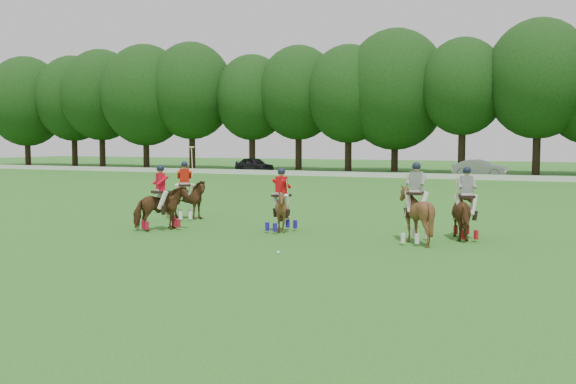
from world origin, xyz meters
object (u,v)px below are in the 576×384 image
at_px(car_left, 254,165).
at_px(polo_red_c, 281,210).
at_px(polo_red_a, 161,207).
at_px(polo_stripe_a, 466,213).
at_px(polo_ball, 278,253).
at_px(car_mid, 480,168).
at_px(polo_stripe_b, 416,214).
at_px(polo_red_b, 185,199).

xyz_separation_m(car_left, polo_red_c, (20.65, -37.80, 0.02)).
xyz_separation_m(polo_red_a, polo_stripe_a, (9.82, 2.29, 0.01)).
xyz_separation_m(polo_red_a, polo_red_c, (3.91, 1.36, -0.05)).
xyz_separation_m(polo_red_c, polo_ball, (1.74, -3.92, -0.71)).
xyz_separation_m(car_mid, polo_red_a, (-5.18, -39.16, 0.05)).
bearing_deg(car_mid, polo_stripe_a, -171.81).
relative_size(car_left, polo_stripe_a, 1.93).
distance_m(polo_red_a, polo_red_c, 4.14).
bearing_deg(polo_ball, polo_stripe_b, 49.98).
xyz_separation_m(polo_red_b, polo_red_c, (4.91, -1.60, -0.05)).
bearing_deg(polo_stripe_b, polo_red_b, 167.86).
height_order(car_left, polo_red_a, polo_red_a).
height_order(polo_red_a, polo_stripe_b, polo_stripe_b).
bearing_deg(polo_red_c, car_left, 118.65).
height_order(polo_red_a, polo_red_c, polo_red_a).
xyz_separation_m(polo_stripe_b, polo_ball, (-2.91, -3.47, -0.84)).
height_order(car_mid, polo_red_b, polo_red_b).
relative_size(polo_red_c, polo_stripe_b, 0.89).
bearing_deg(car_left, polo_red_a, -137.61).
distance_m(polo_red_b, polo_ball, 8.68).
xyz_separation_m(polo_red_a, polo_red_b, (-1.00, 2.96, 0.00)).
bearing_deg(car_left, polo_ball, -132.53).
bearing_deg(polo_ball, polo_red_c, 113.93).
bearing_deg(polo_stripe_b, polo_red_c, 174.36).
xyz_separation_m(car_left, car_mid, (21.92, 0.00, 0.01)).
xyz_separation_m(polo_red_c, polo_stripe_b, (4.65, -0.46, 0.13)).
relative_size(car_mid, polo_red_b, 1.63).
distance_m(car_left, polo_stripe_b, 45.87).
height_order(car_left, polo_red_b, polo_red_b).
distance_m(polo_stripe_a, polo_ball, 6.44).
bearing_deg(polo_ball, car_left, 118.23).
relative_size(polo_stripe_b, polo_ball, 26.86).
bearing_deg(polo_red_a, polo_stripe_b, 6.04).
bearing_deg(polo_red_c, polo_red_b, 161.97).
bearing_deg(polo_red_c, car_mid, 88.08).
distance_m(car_left, polo_red_c, 43.07).
height_order(car_left, polo_stripe_b, polo_stripe_b).
distance_m(car_mid, polo_stripe_b, 38.40).
xyz_separation_m(car_mid, polo_red_b, (-6.18, -36.20, 0.05)).
relative_size(car_mid, polo_stripe_b, 1.89).
bearing_deg(polo_red_c, polo_stripe_a, 8.87).
relative_size(polo_red_a, polo_stripe_a, 0.99).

